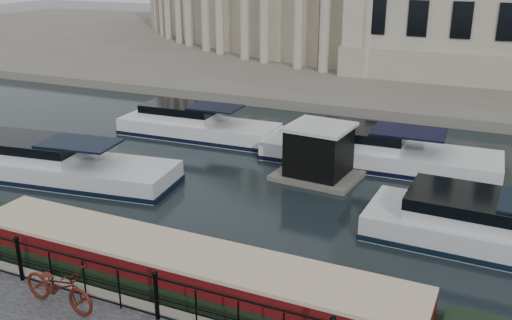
# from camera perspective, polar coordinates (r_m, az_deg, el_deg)

# --- Properties ---
(ground_plane) EXTENTS (160.00, 160.00, 0.00)m
(ground_plane) POSITION_cam_1_polar(r_m,az_deg,el_deg) (15.26, -4.91, -12.77)
(ground_plane) COLOR black
(ground_plane) RESTS_ON ground
(far_bank) EXTENTS (120.00, 42.00, 0.55)m
(far_bank) POSITION_cam_1_polar(r_m,az_deg,el_deg) (51.21, 16.87, 9.99)
(far_bank) COLOR #6B665B
(far_bank) RESTS_ON ground_plane
(railing) EXTENTS (24.14, 0.14, 1.22)m
(railing) POSITION_cam_1_polar(r_m,az_deg,el_deg) (13.01, -9.95, -13.03)
(railing) COLOR black
(railing) RESTS_ON near_quay
(bicycle) EXTENTS (2.12, 0.90, 1.08)m
(bicycle) POSITION_cam_1_polar(r_m,az_deg,el_deg) (14.02, -19.15, -11.83)
(bicycle) COLOR #4E160E
(bicycle) RESTS_ON near_quay
(narrowboat) EXTENTS (15.54, 2.24, 1.57)m
(narrowboat) POSITION_cam_1_polar(r_m,az_deg,el_deg) (15.10, -7.45, -11.62)
(narrowboat) COLOR black
(narrowboat) RESTS_ON ground_plane
(harbour_hut) EXTENTS (3.40, 2.92, 2.20)m
(harbour_hut) POSITION_cam_1_polar(r_m,az_deg,el_deg) (22.19, 6.30, 0.59)
(harbour_hut) COLOR #6B665B
(harbour_hut) RESTS_ON ground_plane
(cabin_cruisers) EXTENTS (27.86, 10.21, 1.99)m
(cabin_cruisers) POSITION_cam_1_polar(r_m,az_deg,el_deg) (22.10, 5.11, -1.07)
(cabin_cruisers) COLOR silver
(cabin_cruisers) RESTS_ON ground_plane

